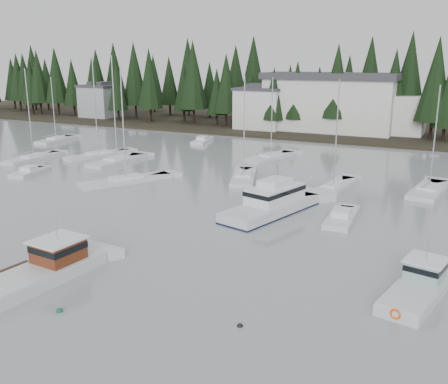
% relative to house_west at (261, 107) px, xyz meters
% --- Properties ---
extents(far_shore_land, '(240.00, 54.00, 1.00)m').
position_rel_house_west_xyz_m(far_shore_land, '(18.00, 18.00, -4.65)').
color(far_shore_land, black).
rests_on(far_shore_land, ground).
extents(conifer_treeline, '(200.00, 22.00, 20.00)m').
position_rel_house_west_xyz_m(conifer_treeline, '(18.00, 7.00, -4.65)').
color(conifer_treeline, black).
rests_on(conifer_treeline, ground).
extents(house_west, '(9.54, 7.42, 8.75)m').
position_rel_house_west_xyz_m(house_west, '(0.00, 0.00, 0.00)').
color(house_west, silver).
rests_on(house_west, ground).
extents(house_far_west, '(8.48, 7.42, 8.25)m').
position_rel_house_west_xyz_m(house_far_west, '(-42.00, 2.00, -0.25)').
color(house_far_west, '#999EA0').
rests_on(house_far_west, ground).
extents(harbor_inn, '(29.50, 11.50, 10.90)m').
position_rel_house_west_xyz_m(harbor_inn, '(15.04, 3.34, 1.12)').
color(harbor_inn, silver).
rests_on(harbor_inn, ground).
extents(lobster_boat_brown, '(5.28, 9.55, 4.61)m').
position_rel_house_west_xyz_m(lobster_boat_brown, '(13.94, -70.57, -4.13)').
color(lobster_boat_brown, silver).
rests_on(lobster_boat_brown, ground).
extents(cabin_cruiser_center, '(6.34, 11.94, 4.91)m').
position_rel_house_west_xyz_m(cabin_cruiser_center, '(22.05, -50.17, -3.92)').
color(cabin_cruiser_center, silver).
rests_on(cabin_cruiser_center, ground).
extents(lobster_boat_teal, '(3.87, 7.53, 3.99)m').
position_rel_house_west_xyz_m(lobster_boat_teal, '(36.15, -62.09, -4.18)').
color(lobster_boat_teal, silver).
rests_on(lobster_boat_teal, ground).
extents(sailboat_1, '(3.96, 9.49, 11.91)m').
position_rel_house_west_xyz_m(sailboat_1, '(34.50, -35.62, -4.60)').
color(sailboat_1, silver).
rests_on(sailboat_1, ground).
extents(sailboat_2, '(7.52, 10.83, 13.35)m').
position_rel_house_west_xyz_m(sailboat_2, '(2.50, -46.69, -4.59)').
color(sailboat_2, silver).
rests_on(sailboat_2, ground).
extents(sailboat_3, '(3.58, 10.10, 12.42)m').
position_rel_house_west_xyz_m(sailboat_3, '(24.93, -38.97, -4.59)').
color(sailboat_3, silver).
rests_on(sailboat_3, ground).
extents(sailboat_4, '(2.75, 9.59, 13.25)m').
position_rel_house_west_xyz_m(sailboat_4, '(-17.69, -41.66, -4.58)').
color(sailboat_4, silver).
rests_on(sailboat_4, ground).
extents(sailboat_6, '(5.64, 9.50, 12.65)m').
position_rel_house_west_xyz_m(sailboat_6, '(14.04, -38.93, -4.59)').
color(sailboat_6, silver).
rests_on(sailboat_6, ground).
extents(sailboat_7, '(5.28, 10.50, 14.97)m').
position_rel_house_west_xyz_m(sailboat_7, '(-10.94, -35.68, -4.57)').
color(sailboat_7, silver).
rests_on(sailboat_7, ground).
extents(sailboat_10, '(5.14, 9.82, 12.01)m').
position_rel_house_west_xyz_m(sailboat_10, '(12.35, -25.76, -4.60)').
color(sailboat_10, silver).
rests_on(sailboat_10, ground).
extents(sailboat_11, '(3.67, 8.68, 11.54)m').
position_rel_house_west_xyz_m(sailboat_11, '(-26.95, -27.90, -4.59)').
color(sailboat_11, silver).
rests_on(sailboat_11, ground).
extents(sailboat_12, '(3.25, 9.96, 14.92)m').
position_rel_house_west_xyz_m(sailboat_12, '(-5.80, -37.81, -4.58)').
color(sailboat_12, silver).
rests_on(sailboat_12, ground).
extents(runabout_0, '(3.36, 5.90, 1.42)m').
position_rel_house_west_xyz_m(runabout_0, '(-10.92, -48.67, -4.52)').
color(runabout_0, silver).
rests_on(runabout_0, ground).
extents(runabout_1, '(2.65, 6.65, 1.42)m').
position_rel_house_west_xyz_m(runabout_1, '(28.41, -49.57, -4.52)').
color(runabout_1, silver).
rests_on(runabout_1, ground).
extents(runabout_3, '(3.54, 6.63, 1.42)m').
position_rel_house_west_xyz_m(runabout_3, '(-3.66, -17.43, -4.52)').
color(runabout_3, silver).
rests_on(runabout_3, ground).
extents(mooring_buoy_green, '(0.41, 0.41, 0.41)m').
position_rel_house_west_xyz_m(mooring_buoy_green, '(18.06, -73.27, -4.65)').
color(mooring_buoy_green, '#145933').
rests_on(mooring_buoy_green, ground).
extents(mooring_buoy_dark, '(0.34, 0.34, 0.34)m').
position_rel_house_west_xyz_m(mooring_buoy_dark, '(27.97, -70.13, -4.65)').
color(mooring_buoy_dark, black).
rests_on(mooring_buoy_dark, ground).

